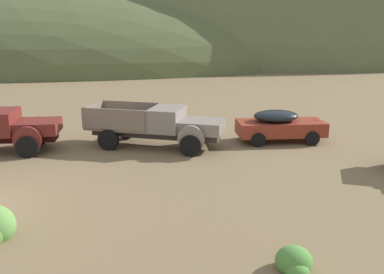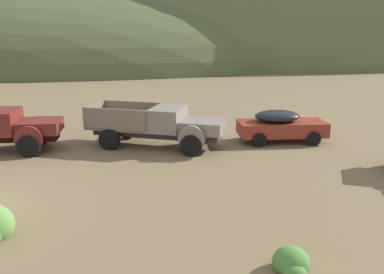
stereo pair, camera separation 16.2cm
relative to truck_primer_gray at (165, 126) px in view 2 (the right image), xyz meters
name	(u,v)px [view 2 (the right image)]	position (x,y,z in m)	size (l,w,h in m)	color
hill_distant	(29,62)	(-22.96, 50.45, -1.02)	(102.07, 53.66, 25.50)	#4C5633
hill_far_left	(249,57)	(14.59, 59.59, -1.02)	(106.41, 58.06, 51.16)	#56603D
truck_primer_gray	(165,126)	(0.00, 0.00, 0.00)	(6.65, 3.84, 1.91)	#3D322D
car_rust_red	(284,125)	(5.82, 0.71, -0.20)	(4.52, 2.03, 1.57)	maroon
bush_between_trucks	(291,264)	(3.11, -10.42, -0.83)	(0.87, 0.93, 0.74)	#4C8438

